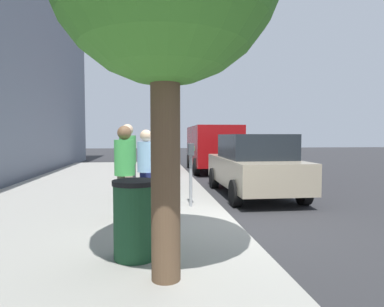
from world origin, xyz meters
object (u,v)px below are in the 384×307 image
object	(u,v)px
parking_meter	(191,161)
pedestrian_at_meter	(146,163)
parked_sedan_near	(253,165)
trash_bin	(135,219)
parked_van_far	(212,145)
parking_officer	(128,155)
pedestrian_bystander	(125,164)
traffic_signal	(170,119)

from	to	relation	value
parking_meter	pedestrian_at_meter	bearing A→B (deg)	103.37
pedestrian_at_meter	parked_sedan_near	world-z (taller)	pedestrian_at_meter
trash_bin	pedestrian_at_meter	bearing A→B (deg)	-1.91
parked_van_far	parking_officer	bearing A→B (deg)	155.29
pedestrian_bystander	trash_bin	distance (m)	2.09
traffic_signal	parking_meter	bearing A→B (deg)	179.81
pedestrian_bystander	traffic_signal	world-z (taller)	traffic_signal
pedestrian_bystander	parking_meter	bearing A→B (deg)	9.02
pedestrian_bystander	parked_sedan_near	size ratio (longest dim) A/B	0.40
traffic_signal	trash_bin	bearing A→B (deg)	174.85
pedestrian_at_meter	trash_bin	xyz separation A→B (m)	(-2.76, 0.09, -0.49)
pedestrian_at_meter	parking_officer	xyz separation A→B (m)	(1.17, 0.47, 0.12)
pedestrian_at_meter	parked_sedan_near	bearing A→B (deg)	13.28
traffic_signal	parked_sedan_near	bearing A→B (deg)	-164.73
trash_bin	parked_sedan_near	bearing A→B (deg)	-32.49
trash_bin	parking_officer	bearing A→B (deg)	5.48
parked_van_far	traffic_signal	xyz separation A→B (m)	(0.73, 2.01, 1.32)
parked_sedan_near	traffic_signal	size ratio (longest dim) A/B	1.22
parked_van_far	trash_bin	world-z (taller)	parked_van_far
parking_meter	parking_officer	bearing A→B (deg)	57.20
parking_meter	parked_van_far	world-z (taller)	parked_van_far
parking_meter	traffic_signal	distance (m)	9.35
parking_officer	parked_van_far	bearing A→B (deg)	97.76
parked_van_far	parking_meter	bearing A→B (deg)	166.54
pedestrian_at_meter	pedestrian_bystander	world-z (taller)	pedestrian_bystander
parking_officer	trash_bin	bearing A→B (deg)	-52.05
parked_sedan_near	trash_bin	bearing A→B (deg)	147.51
parked_sedan_near	trash_bin	size ratio (longest dim) A/B	4.36
parked_van_far	traffic_signal	bearing A→B (deg)	70.02
parking_meter	traffic_signal	bearing A→B (deg)	-0.19
pedestrian_at_meter	parked_van_far	bearing A→B (deg)	49.14
parking_officer	parked_van_far	size ratio (longest dim) A/B	0.36
parking_officer	parking_meter	bearing A→B (deg)	-0.34
parking_officer	trash_bin	size ratio (longest dim) A/B	1.85
parking_officer	traffic_signal	world-z (taller)	traffic_signal
pedestrian_bystander	parking_officer	size ratio (longest dim) A/B	0.95
traffic_signal	trash_bin	xyz separation A→B (m)	(-12.23, 1.10, -1.92)
parked_sedan_near	traffic_signal	bearing A→B (deg)	15.27
pedestrian_bystander	parked_van_far	xyz separation A→B (m)	(9.51, -3.40, 0.06)
pedestrian_bystander	parking_officer	bearing A→B (deg)	65.34
pedestrian_bystander	parking_officer	world-z (taller)	parking_officer
pedestrian_at_meter	parking_officer	distance (m)	1.26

